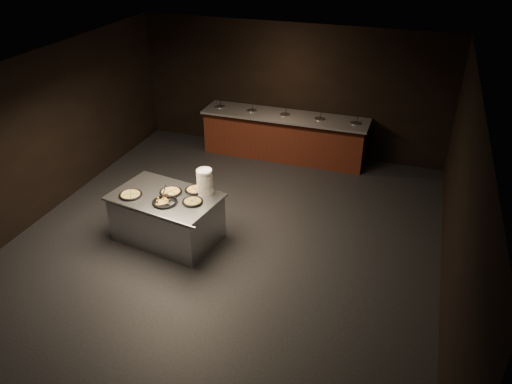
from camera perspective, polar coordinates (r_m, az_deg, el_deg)
room at (r=7.84m, az=-3.80°, el=2.99°), size 7.02×8.02×2.92m
salad_bar at (r=11.32m, az=3.21°, el=6.08°), size 3.70×0.83×1.18m
serving_counter at (r=8.58m, az=-10.11°, el=-2.95°), size 1.92×1.41×0.84m
plate_stack at (r=8.23m, az=-5.89°, el=1.17°), size 0.26×0.26×0.43m
pan_veggie_whole at (r=8.46m, az=-14.14°, el=-0.30°), size 0.38×0.38×0.04m
pan_cheese_whole at (r=8.41m, az=-9.71°, el=0.03°), size 0.38×0.38×0.04m
pan_cheese_slices_a at (r=8.41m, az=-6.98°, el=0.26°), size 0.34×0.34×0.04m
pan_cheese_slices_b at (r=8.14m, az=-10.38°, el=-1.11°), size 0.41×0.41×0.04m
pan_veggie_slices at (r=8.08m, az=-7.26°, el=-1.08°), size 0.34×0.34×0.04m
server_left at (r=8.35m, az=-10.39°, el=0.17°), size 0.14×0.31×0.16m
server_right at (r=8.12m, az=-10.25°, el=-0.67°), size 0.35×0.17×0.17m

